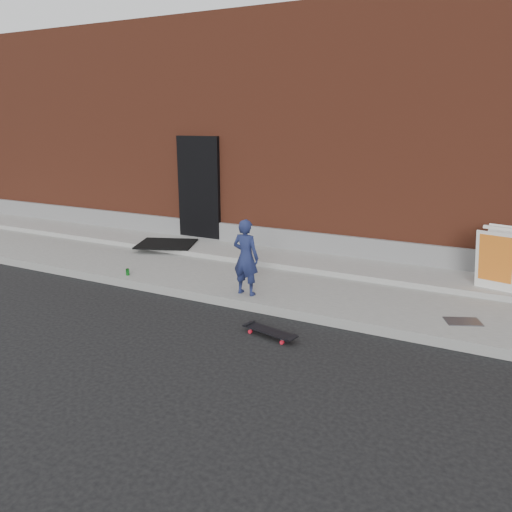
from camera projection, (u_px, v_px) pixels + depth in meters
The scene contains 10 objects.
ground at pixel (237, 309), 7.83m from camera, with size 80.00×80.00×0.00m, color black.
sidewalk at pixel (277, 278), 9.10m from camera, with size 20.00×3.00×0.15m, color slate.
apron at pixel (296, 260), 9.84m from camera, with size 20.00×1.20×0.10m, color gray.
building at pixel (365, 134), 13.17m from camera, with size 20.00×8.10×5.00m.
child at pixel (246, 257), 7.90m from camera, with size 0.45×0.29×1.23m, color #1B234D.
skateboard at pixel (270, 332), 6.81m from camera, with size 0.82×0.37×0.09m.
pizza_sign at pixel (499, 258), 7.90m from camera, with size 0.74×0.82×1.00m.
soda_can at pixel (128, 272), 9.01m from camera, with size 0.06×0.06×0.12m, color #1B8A29.
doormat at pixel (166, 244), 10.80m from camera, with size 1.19×0.96×0.03m, color black.
utility_plate at pixel (463, 321), 6.94m from camera, with size 0.47×0.30×0.01m, color #4A4A4E.
Camera 1 is at (3.59, -6.39, 2.88)m, focal length 35.00 mm.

